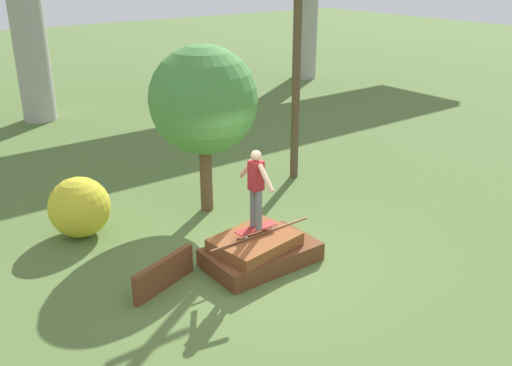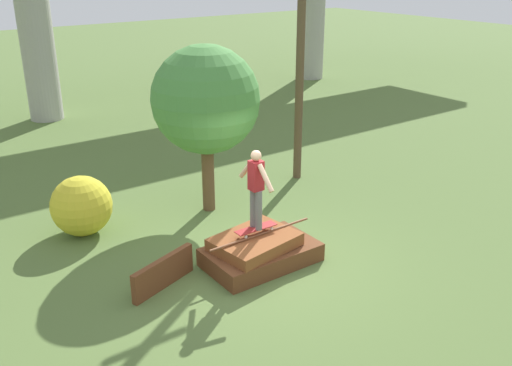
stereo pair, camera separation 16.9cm
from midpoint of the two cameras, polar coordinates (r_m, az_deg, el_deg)
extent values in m
plane|color=#567038|center=(10.58, 0.96, -7.98)|extent=(80.00, 80.00, 0.00)
cube|color=brown|center=(10.50, 0.97, -7.18)|extent=(2.04, 1.24, 0.34)
cube|color=brown|center=(10.32, 0.36, -5.92)|extent=(1.58, 1.26, 0.26)
cylinder|color=brown|center=(10.30, 0.99, -5.11)|extent=(2.18, 0.04, 0.04)
cube|color=brown|center=(9.86, -8.76, -8.87)|extent=(1.34, 0.56, 0.53)
cube|color=maroon|center=(10.28, 0.47, -4.53)|extent=(0.82, 0.23, 0.01)
cylinder|color=silver|center=(10.52, 1.44, -4.21)|extent=(0.05, 0.03, 0.05)
cylinder|color=silver|center=(10.39, 2.05, -4.58)|extent=(0.05, 0.03, 0.05)
cylinder|color=silver|center=(10.23, -1.13, -5.02)|extent=(0.05, 0.03, 0.05)
cylinder|color=silver|center=(10.09, -0.54, -5.41)|extent=(0.05, 0.03, 0.05)
cylinder|color=slate|center=(10.18, 0.20, -2.45)|extent=(0.12, 0.12, 0.74)
cylinder|color=slate|center=(10.06, 0.76, -2.78)|extent=(0.12, 0.12, 0.74)
cube|color=maroon|center=(9.87, 0.49, 0.76)|extent=(0.22, 0.21, 0.54)
sphere|color=tan|center=(9.75, 0.50, 2.75)|extent=(0.19, 0.19, 0.19)
cylinder|color=tan|center=(10.08, -0.45, 1.44)|extent=(0.09, 0.42, 0.44)
cylinder|color=tan|center=(9.65, 1.47, 0.48)|extent=(0.09, 0.42, 0.44)
cylinder|color=#A8A59E|center=(20.54, -21.24, 16.01)|extent=(1.10, 1.10, 7.39)
cylinder|color=brown|center=(13.79, 4.81, 12.58)|extent=(0.20, 0.20, 6.14)
cylinder|color=brown|center=(12.46, -4.41, 0.57)|extent=(0.27, 0.27, 1.52)
sphere|color=#4C8E42|center=(11.95, -4.65, 8.31)|extent=(2.28, 2.28, 2.28)
sphere|color=gold|center=(11.88, -16.66, -2.20)|extent=(1.22, 1.22, 1.22)
camera|label=1|loc=(0.08, -89.51, 0.19)|focal=40.00mm
camera|label=2|loc=(0.08, 90.49, -0.19)|focal=40.00mm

